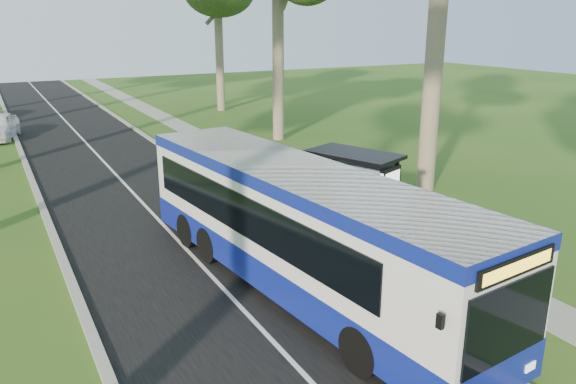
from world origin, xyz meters
The scene contains 10 objects.
ground centered at (0.00, 0.00, 0.00)m, with size 120.00×120.00×0.00m, color #2B581B.
road centered at (-3.50, 10.00, 0.01)m, with size 7.00×100.00×0.02m, color black.
kerb_east centered at (0.00, 10.00, 0.06)m, with size 0.25×100.00×0.12m, color #9E9B93.
kerb_west centered at (-7.00, 10.00, 0.06)m, with size 0.25×100.00×0.12m, color #9E9B93.
centre_line centered at (-3.50, 10.00, 0.02)m, with size 0.12×100.00×0.01m, color white.
footpath centered at (3.00, 10.00, 0.01)m, with size 1.50×100.00×0.02m, color gray.
bus centered at (-1.72, 0.57, 1.70)m, with size 3.87×12.59×3.28m.
bus_stop_sign centered at (0.95, 1.44, 1.63)m, with size 0.14×0.36×2.62m.
bus_shelter centered at (2.31, 3.27, 1.86)m, with size 2.65×3.46×2.63m.
litter_bin centered at (1.13, 1.50, 0.53)m, with size 0.60×0.60×1.05m.
Camera 1 is at (-8.42, -11.18, 6.86)m, focal length 35.00 mm.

